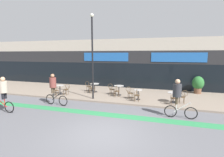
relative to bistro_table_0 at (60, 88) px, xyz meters
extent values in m
plane|color=#5B5B60|center=(5.81, -5.51, -0.65)|extent=(120.00, 120.00, 0.00)
cube|color=gray|center=(5.81, 1.74, -0.59)|extent=(40.00, 5.50, 0.12)
cube|color=#B2A899|center=(5.81, 6.49, 1.79)|extent=(40.00, 4.00, 4.88)
cube|color=black|center=(5.81, 4.52, 0.67)|extent=(38.80, 0.10, 2.40)
cube|color=#232326|center=(5.81, 4.54, 2.47)|extent=(39.20, 0.14, 1.20)
cube|color=#1E56A3|center=(2.39, 4.47, 2.47)|extent=(4.67, 0.08, 0.84)
cube|color=#1E56A3|center=(9.23, 4.47, 2.47)|extent=(4.67, 0.08, 0.84)
cube|color=#2D844C|center=(5.81, -3.13, -0.65)|extent=(36.00, 0.70, 0.01)
cylinder|color=black|center=(0.00, 0.00, -0.52)|extent=(0.35, 0.35, 0.02)
cylinder|color=black|center=(0.00, 0.00, -0.17)|extent=(0.07, 0.07, 0.73)
cylinder|color=#ADA8A3|center=(0.00, 0.00, 0.21)|extent=(0.64, 0.64, 0.02)
cylinder|color=black|center=(2.37, 1.71, -0.52)|extent=(0.44, 0.44, 0.02)
cylinder|color=black|center=(2.37, 1.71, -0.17)|extent=(0.07, 0.07, 0.71)
cylinder|color=#ADA8A3|center=(2.37, 1.71, 0.20)|extent=(0.79, 0.79, 0.02)
cylinder|color=black|center=(4.69, 1.17, -0.52)|extent=(0.43, 0.43, 0.02)
cylinder|color=black|center=(4.69, 1.17, -0.16)|extent=(0.07, 0.07, 0.75)
cylinder|color=#ADA8A3|center=(4.69, 1.17, 0.23)|extent=(0.79, 0.79, 0.02)
cylinder|color=black|center=(6.39, 0.28, -0.52)|extent=(0.33, 0.33, 0.02)
cylinder|color=black|center=(6.39, 0.28, -0.18)|extent=(0.07, 0.07, 0.70)
cylinder|color=#ADA8A3|center=(6.39, 0.28, 0.18)|extent=(0.60, 0.60, 0.02)
cylinder|color=black|center=(8.81, 0.19, -0.52)|extent=(0.43, 0.43, 0.02)
cylinder|color=black|center=(8.81, 0.19, -0.19)|extent=(0.07, 0.07, 0.68)
cylinder|color=#ADA8A3|center=(8.81, 0.19, 0.16)|extent=(0.79, 0.79, 0.02)
cylinder|color=#4C3823|center=(0.00, -0.55, -0.10)|extent=(0.42, 0.42, 0.03)
cylinder|color=#4C3823|center=(-0.13, -0.40, -0.32)|extent=(0.03, 0.03, 0.42)
cylinder|color=#4C3823|center=(0.15, -0.42, -0.32)|extent=(0.03, 0.03, 0.42)
cylinder|color=#4C3823|center=(-0.15, -0.68, -0.32)|extent=(0.03, 0.03, 0.42)
cylinder|color=#4C3823|center=(0.13, -0.70, -0.32)|extent=(0.03, 0.03, 0.42)
torus|color=#4C3823|center=(-0.01, -0.72, 0.17)|extent=(0.04, 0.41, 0.41)
cylinder|color=#4C3823|center=(-0.18, -0.71, 0.03)|extent=(0.03, 0.03, 0.23)
cylinder|color=#4C3823|center=(0.16, -0.73, 0.03)|extent=(0.03, 0.03, 0.23)
cylinder|color=#4C3823|center=(0.55, 0.00, -0.10)|extent=(0.41, 0.41, 0.03)
cylinder|color=#4C3823|center=(0.41, -0.14, -0.32)|extent=(0.03, 0.03, 0.42)
cylinder|color=#4C3823|center=(0.41, 0.14, -0.32)|extent=(0.03, 0.03, 0.42)
cylinder|color=#4C3823|center=(0.69, -0.14, -0.32)|extent=(0.03, 0.03, 0.42)
cylinder|color=#4C3823|center=(0.69, 0.14, -0.32)|extent=(0.03, 0.03, 0.42)
torus|color=#4C3823|center=(0.72, 0.00, 0.17)|extent=(0.41, 0.03, 0.41)
cylinder|color=#4C3823|center=(0.72, -0.17, 0.03)|extent=(0.03, 0.03, 0.23)
cylinder|color=#4C3823|center=(0.72, 0.17, 0.03)|extent=(0.03, 0.03, 0.23)
cylinder|color=#4C3823|center=(2.37, 1.16, -0.10)|extent=(0.44, 0.44, 0.03)
cylinder|color=#4C3823|center=(2.24, 1.31, -0.32)|extent=(0.03, 0.03, 0.42)
cylinder|color=#4C3823|center=(2.52, 1.28, -0.32)|extent=(0.03, 0.03, 0.42)
cylinder|color=#4C3823|center=(2.21, 1.03, -0.32)|extent=(0.03, 0.03, 0.42)
cylinder|color=#4C3823|center=(2.49, 1.00, -0.32)|extent=(0.03, 0.03, 0.42)
torus|color=#4C3823|center=(2.35, 0.99, 0.17)|extent=(0.07, 0.41, 0.41)
cylinder|color=#4C3823|center=(2.18, 1.00, 0.03)|extent=(0.03, 0.03, 0.23)
cylinder|color=#4C3823|center=(2.52, 0.97, 0.03)|extent=(0.03, 0.03, 0.23)
cylinder|color=#4C3823|center=(1.82, 1.71, -0.10)|extent=(0.44, 0.44, 0.03)
cylinder|color=#4C3823|center=(1.97, 1.83, -0.32)|extent=(0.03, 0.03, 0.42)
cylinder|color=#4C3823|center=(1.94, 1.55, -0.32)|extent=(0.03, 0.03, 0.42)
cylinder|color=#4C3823|center=(1.69, 1.86, -0.32)|extent=(0.03, 0.03, 0.42)
cylinder|color=#4C3823|center=(1.66, 1.58, -0.32)|extent=(0.03, 0.03, 0.42)
torus|color=#4C3823|center=(1.65, 1.72, 0.17)|extent=(0.41, 0.07, 0.41)
cylinder|color=#4C3823|center=(1.66, 1.89, 0.03)|extent=(0.03, 0.03, 0.23)
cylinder|color=#4C3823|center=(1.63, 1.55, 0.03)|extent=(0.03, 0.03, 0.23)
cylinder|color=#4C3823|center=(4.69, 0.62, -0.10)|extent=(0.42, 0.42, 0.03)
cylinder|color=#4C3823|center=(4.55, 0.76, -0.32)|extent=(0.03, 0.03, 0.42)
cylinder|color=#4C3823|center=(4.83, 0.77, -0.32)|extent=(0.03, 0.03, 0.42)
cylinder|color=#4C3823|center=(4.56, 0.48, -0.32)|extent=(0.03, 0.03, 0.42)
cylinder|color=#4C3823|center=(4.84, 0.49, -0.32)|extent=(0.03, 0.03, 0.42)
torus|color=#4C3823|center=(4.70, 0.45, 0.17)|extent=(0.04, 0.41, 0.41)
cylinder|color=#4C3823|center=(4.53, 0.44, 0.03)|extent=(0.03, 0.03, 0.23)
cylinder|color=#4C3823|center=(4.87, 0.46, 0.03)|extent=(0.03, 0.03, 0.23)
cylinder|color=#4C3823|center=(4.14, 1.17, -0.10)|extent=(0.42, 0.42, 0.03)
cylinder|color=#4C3823|center=(4.29, 1.30, -0.32)|extent=(0.03, 0.03, 0.42)
cylinder|color=#4C3823|center=(4.28, 1.03, -0.32)|extent=(0.03, 0.03, 0.42)
cylinder|color=#4C3823|center=(4.01, 1.32, -0.32)|extent=(0.03, 0.03, 0.42)
cylinder|color=#4C3823|center=(4.00, 1.04, -0.32)|extent=(0.03, 0.03, 0.42)
torus|color=#4C3823|center=(3.97, 1.18, 0.17)|extent=(0.41, 0.05, 0.41)
cylinder|color=#4C3823|center=(3.98, 1.35, 0.03)|extent=(0.03, 0.03, 0.23)
cylinder|color=#4C3823|center=(3.97, 1.01, 0.03)|extent=(0.03, 0.03, 0.23)
cylinder|color=#4C3823|center=(6.39, -0.27, -0.10)|extent=(0.44, 0.44, 0.03)
cylinder|color=#4C3823|center=(6.24, -0.15, -0.32)|extent=(0.03, 0.03, 0.42)
cylinder|color=#4C3823|center=(6.51, -0.12, -0.32)|extent=(0.03, 0.03, 0.42)
cylinder|color=#4C3823|center=(6.27, -0.43, -0.32)|extent=(0.03, 0.03, 0.42)
cylinder|color=#4C3823|center=(6.54, -0.40, -0.32)|extent=(0.03, 0.03, 0.42)
torus|color=#4C3823|center=(6.41, -0.44, 0.17)|extent=(0.07, 0.41, 0.41)
cylinder|color=#4C3823|center=(6.24, -0.46, 0.03)|extent=(0.03, 0.03, 0.23)
cylinder|color=#4C3823|center=(6.58, -0.42, 0.03)|extent=(0.03, 0.03, 0.23)
cylinder|color=#4C3823|center=(5.84, 0.28, -0.10)|extent=(0.44, 0.44, 0.03)
cylinder|color=#4C3823|center=(5.99, 0.40, -0.32)|extent=(0.03, 0.03, 0.42)
cylinder|color=#4C3823|center=(5.96, 0.12, -0.32)|extent=(0.03, 0.03, 0.42)
cylinder|color=#4C3823|center=(5.72, 0.43, -0.32)|extent=(0.03, 0.03, 0.42)
cylinder|color=#4C3823|center=(5.69, 0.15, -0.32)|extent=(0.03, 0.03, 0.42)
torus|color=#4C3823|center=(5.67, 0.30, 0.17)|extent=(0.41, 0.07, 0.41)
cylinder|color=#4C3823|center=(5.69, 0.47, 0.03)|extent=(0.03, 0.03, 0.23)
cylinder|color=#4C3823|center=(5.65, 0.13, 0.03)|extent=(0.03, 0.03, 0.23)
cylinder|color=#4C3823|center=(8.81, -0.36, -0.10)|extent=(0.41, 0.41, 0.03)
cylinder|color=#4C3823|center=(8.67, -0.22, -0.32)|extent=(0.03, 0.03, 0.42)
cylinder|color=#4C3823|center=(8.95, -0.22, -0.32)|extent=(0.03, 0.03, 0.42)
cylinder|color=#4C3823|center=(8.67, -0.50, -0.32)|extent=(0.03, 0.03, 0.42)
cylinder|color=#4C3823|center=(8.95, -0.50, -0.32)|extent=(0.03, 0.03, 0.42)
torus|color=#4C3823|center=(8.81, -0.53, 0.17)|extent=(0.04, 0.41, 0.41)
cylinder|color=#4C3823|center=(8.64, -0.53, 0.03)|extent=(0.03, 0.03, 0.23)
cylinder|color=#4C3823|center=(8.99, -0.53, 0.03)|extent=(0.03, 0.03, 0.23)
cylinder|color=#4C3823|center=(9.36, 0.19, -0.10)|extent=(0.43, 0.43, 0.03)
cylinder|color=#4C3823|center=(9.23, 0.04, -0.32)|extent=(0.03, 0.03, 0.42)
cylinder|color=#4C3823|center=(9.21, 0.32, -0.32)|extent=(0.03, 0.03, 0.42)
cylinder|color=#4C3823|center=(9.51, 0.06, -0.32)|extent=(0.03, 0.03, 0.42)
cylinder|color=#4C3823|center=(9.49, 0.34, -0.32)|extent=(0.03, 0.03, 0.42)
torus|color=#4C3823|center=(9.53, 0.20, 0.17)|extent=(0.41, 0.06, 0.41)
cylinder|color=#4C3823|center=(9.54, 0.03, 0.03)|extent=(0.03, 0.03, 0.23)
cylinder|color=#4C3823|center=(9.52, 0.37, 0.03)|extent=(0.03, 0.03, 0.23)
cylinder|color=brown|center=(10.87, 3.77, -0.29)|extent=(0.58, 0.58, 0.49)
ellipsoid|color=#28662D|center=(10.87, 3.77, 0.36)|extent=(0.93, 0.93, 1.12)
cylinder|color=black|center=(3.16, -0.48, 2.42)|extent=(0.12, 0.12, 5.90)
sphere|color=beige|center=(3.16, -0.48, 5.44)|extent=(0.26, 0.26, 0.26)
torus|color=black|center=(-0.39, -4.54, -0.31)|extent=(0.68, 0.08, 0.68)
cylinder|color=red|center=(-0.97, -4.56, -0.02)|extent=(0.82, 0.07, 0.62)
cylinder|color=red|center=(-0.68, -4.55, -0.07)|extent=(0.04, 0.04, 0.48)
cylinder|color=black|center=(-0.68, -4.64, 0.35)|extent=(0.16, 0.16, 0.37)
cylinder|color=black|center=(-0.69, -4.47, 0.35)|extent=(0.16, 0.16, 0.37)
cylinder|color=#B2A38E|center=(-0.68, -4.55, 0.87)|extent=(0.45, 0.45, 0.67)
sphere|color=tan|center=(-0.68, -4.55, 1.34)|extent=(0.25, 0.25, 0.25)
torus|color=black|center=(1.84, -2.40, -0.31)|extent=(0.69, 0.10, 0.69)
torus|color=black|center=(0.77, -2.32, -0.31)|extent=(0.69, 0.10, 0.69)
cylinder|color=black|center=(1.36, -2.36, -0.02)|extent=(0.83, 0.10, 0.62)
cylinder|color=black|center=(1.07, -2.34, -0.07)|extent=(0.04, 0.04, 0.48)
cylinder|color=black|center=(1.78, -2.39, 0.28)|extent=(0.06, 0.48, 0.03)
cylinder|color=#4C3D2D|center=(1.08, -2.26, 0.36)|extent=(0.16, 0.16, 0.37)
cylinder|color=#4C3D2D|center=(1.07, -2.43, 0.36)|extent=(0.16, 0.16, 0.37)
cylinder|color=brown|center=(1.07, -2.34, 0.87)|extent=(0.46, 0.46, 0.67)
sphere|color=#9E7051|center=(1.07, -2.34, 1.33)|extent=(0.25, 0.25, 0.25)
torus|color=black|center=(9.62, -2.49, -0.32)|extent=(0.66, 0.06, 0.66)
torus|color=black|center=(8.59, -2.47, -0.32)|extent=(0.66, 0.06, 0.66)
cylinder|color=silver|center=(9.16, -2.48, -0.04)|extent=(0.79, 0.06, 0.60)
cylinder|color=silver|center=(8.88, -2.48, -0.09)|extent=(0.04, 0.04, 0.46)
cylinder|color=silver|center=(9.56, -2.49, 0.24)|extent=(0.04, 0.48, 0.03)
cylinder|color=#4C3D2D|center=(8.88, -2.39, 0.33)|extent=(0.16, 0.16, 0.38)
cylinder|color=#4C3D2D|center=(8.88, -2.56, 0.33)|extent=(0.16, 0.16, 0.38)
cylinder|color=#2D2D33|center=(8.88, -2.48, 0.86)|extent=(0.45, 0.45, 0.68)
sphere|color=tan|center=(8.88, -2.48, 1.33)|extent=(0.26, 0.26, 0.26)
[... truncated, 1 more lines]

